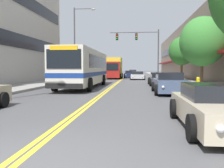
% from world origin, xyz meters
% --- Properties ---
extents(ground_plane, '(240.00, 240.00, 0.00)m').
position_xyz_m(ground_plane, '(0.00, 37.00, 0.00)').
color(ground_plane, '#4C4C4F').
extents(sidewalk_left, '(3.71, 106.00, 0.18)m').
position_xyz_m(sidewalk_left, '(-7.36, 37.00, 0.09)').
color(sidewalk_left, gray).
rests_on(sidewalk_left, ground_plane).
extents(sidewalk_right, '(3.71, 106.00, 0.18)m').
position_xyz_m(sidewalk_right, '(7.36, 37.00, 0.09)').
color(sidewalk_right, gray).
rests_on(sidewalk_right, ground_plane).
extents(centre_line, '(0.34, 106.00, 0.01)m').
position_xyz_m(centre_line, '(0.00, 37.00, 0.00)').
color(centre_line, yellow).
rests_on(centre_line, ground_plane).
extents(storefront_row_right, '(9.10, 68.00, 8.75)m').
position_xyz_m(storefront_row_right, '(13.44, 37.00, 4.37)').
color(storefront_row_right, gray).
rests_on(storefront_row_right, ground_plane).
extents(city_bus, '(2.82, 12.25, 3.11)m').
position_xyz_m(city_bus, '(-2.37, 17.40, 1.76)').
color(city_bus, silver).
rests_on(city_bus, ground_plane).
extents(car_black_parked_left_mid, '(2.13, 4.62, 1.43)m').
position_xyz_m(car_black_parked_left_mid, '(-4.40, 33.38, 0.66)').
color(car_black_parked_left_mid, black).
rests_on(car_black_parked_left_mid, ground_plane).
extents(car_champagne_parked_right_foreground, '(2.16, 4.51, 1.21)m').
position_xyz_m(car_champagne_parked_right_foreground, '(4.36, 2.95, 0.57)').
color(car_champagne_parked_right_foreground, beige).
rests_on(car_champagne_parked_right_foreground, ground_plane).
extents(car_slate_blue_parked_right_mid, '(2.08, 4.72, 1.37)m').
position_xyz_m(car_slate_blue_parked_right_mid, '(4.29, 12.49, 0.65)').
color(car_slate_blue_parked_right_mid, '#475675').
rests_on(car_slate_blue_parked_right_mid, ground_plane).
extents(car_dark_grey_parked_right_far, '(2.10, 4.79, 1.24)m').
position_xyz_m(car_dark_grey_parked_right_far, '(4.41, 20.53, 0.58)').
color(car_dark_grey_parked_right_far, '#38383D').
rests_on(car_dark_grey_parked_right_far, ground_plane).
extents(car_white_moving_lead, '(2.01, 4.56, 1.32)m').
position_xyz_m(car_white_moving_lead, '(1.42, 52.45, 0.62)').
color(car_white_moving_lead, white).
rests_on(car_white_moving_lead, ground_plane).
extents(car_silver_moving_second, '(2.18, 4.63, 1.18)m').
position_xyz_m(car_silver_moving_second, '(2.34, 33.10, 0.56)').
color(car_silver_moving_second, '#B7B7BC').
rests_on(car_silver_moving_second, ground_plane).
extents(car_navy_moving_third, '(2.08, 4.20, 1.25)m').
position_xyz_m(car_navy_moving_third, '(1.10, 39.23, 0.59)').
color(car_navy_moving_third, '#19234C').
rests_on(car_navy_moving_third, ground_plane).
extents(box_truck, '(2.77, 6.57, 3.32)m').
position_xyz_m(box_truck, '(-1.46, 35.38, 1.68)').
color(box_truck, maroon).
rests_on(box_truck, ground_plane).
extents(traffic_signal_mast, '(6.87, 0.38, 7.02)m').
position_xyz_m(traffic_signal_mast, '(2.93, 31.32, 5.02)').
color(traffic_signal_mast, '#47474C').
rests_on(traffic_signal_mast, ground_plane).
extents(street_lamp_left_far, '(2.65, 0.28, 8.91)m').
position_xyz_m(street_lamp_left_far, '(-4.95, 25.80, 5.27)').
color(street_lamp_left_far, '#47474C').
rests_on(street_lamp_left_far, ground_plane).
extents(street_tree_right_mid, '(3.74, 3.74, 5.73)m').
position_xyz_m(street_tree_right_mid, '(7.60, 17.39, 3.85)').
color(street_tree_right_mid, brown).
rests_on(street_tree_right_mid, sidewalk_right).
extents(street_tree_right_far, '(3.07, 3.07, 5.19)m').
position_xyz_m(street_tree_right_far, '(7.51, 26.26, 3.67)').
color(street_tree_right_far, brown).
rests_on(street_tree_right_far, sidewalk_right).
extents(fire_hydrant, '(0.33, 0.25, 0.93)m').
position_xyz_m(fire_hydrant, '(5.95, 11.81, 0.64)').
color(fire_hydrant, yellow).
rests_on(fire_hydrant, sidewalk_right).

